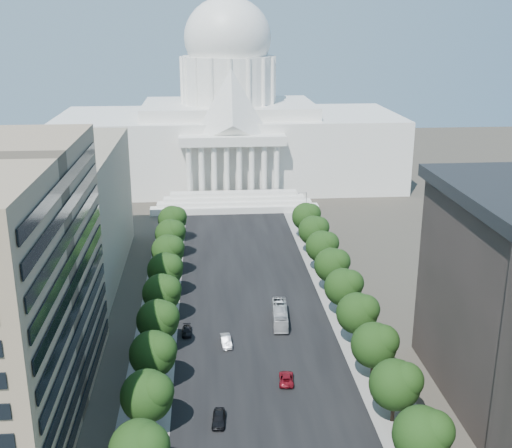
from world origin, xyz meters
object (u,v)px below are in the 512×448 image
object	(u,v)px
car_silver	(226,341)
car_dark_b	(187,331)
car_dark_a	(219,418)
car_red	(286,378)
city_bus	(280,315)

from	to	relation	value
car_silver	car_dark_b	xyz separation A→B (m)	(-7.27, 4.77, -0.19)
car_dark_a	car_dark_b	distance (m)	29.20
car_dark_a	car_dark_b	bearing A→B (deg)	105.08
car_silver	car_dark_b	distance (m)	8.70
car_red	car_dark_b	xyz separation A→B (m)	(-16.73, 18.33, -0.07)
car_silver	car_dark_b	world-z (taller)	car_silver
car_dark_a	car_silver	world-z (taller)	car_silver
car_red	car_dark_a	bearing A→B (deg)	48.48
car_silver	car_red	bearing A→B (deg)	-60.57
car_dark_a	car_dark_b	xyz separation A→B (m)	(-5.32, 28.71, -0.19)
car_dark_b	city_bus	xyz separation A→B (m)	(18.27, 3.61, 0.98)
car_red	city_bus	world-z (taller)	city_bus
car_red	car_dark_b	distance (m)	24.82
car_silver	city_bus	bearing A→B (deg)	31.84
car_dark_a	city_bus	xyz separation A→B (m)	(12.95, 32.32, 0.80)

